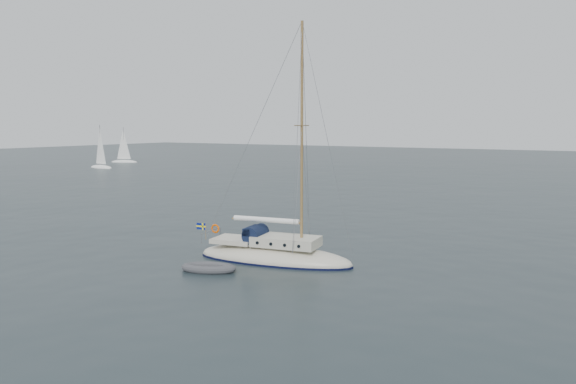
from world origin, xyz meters
The scene contains 5 objects.
ground centered at (0.00, 0.00, 0.00)m, with size 300.00×300.00×0.00m, color black.
sailboat centered at (-3.08, 1.26, 0.98)m, with size 9.11×2.73×12.98m.
dinghy centered at (-4.77, -2.22, 0.18)m, with size 2.80×1.26×0.40m.
distant_yacht_a centered at (-62.65, 41.07, 3.28)m, with size 5.79×3.09×7.67m.
distant_yacht_c centered at (-70.17, 53.16, 3.07)m, with size 5.42×2.89×7.18m.
Camera 1 is at (12.57, -23.54, 7.25)m, focal length 35.00 mm.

